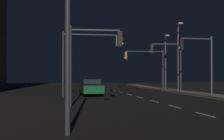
{
  "coord_description": "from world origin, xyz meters",
  "views": [
    {
      "loc": [
        -7.34,
        -1.49,
        1.99
      ],
      "look_at": [
        -1.4,
        30.59,
        2.45
      ],
      "focal_mm": 50.58,
      "sensor_mm": 36.0,
      "label": 1
    }
  ],
  "objects": [
    {
      "name": "street_lamp_median",
      "position": [
        -6.58,
        8.74,
        4.17
      ],
      "size": [
        1.92,
        1.36,
        6.85
      ],
      "color": "#2D3033",
      "rests_on": "ground"
    },
    {
      "name": "lane_edge_line",
      "position": [
        5.64,
        22.5,
        0.01
      ],
      "size": [
        0.14,
        53.0,
        0.01
      ],
      "color": "gold",
      "rests_on": "ground"
    },
    {
      "name": "car_oncoming",
      "position": [
        -3.92,
        27.85,
        0.82
      ],
      "size": [
        1.86,
        4.41,
        1.57
      ],
      "color": "#14592D",
      "rests_on": "ground"
    },
    {
      "name": "traffic_light_overhead_east",
      "position": [
        -4.39,
        25.88,
        4.08
      ],
      "size": [
        5.1,
        0.34,
        5.72
      ],
      "color": "#2D3033",
      "rests_on": "ground"
    },
    {
      "name": "traffic_light_far_center",
      "position": [
        4.19,
        37.41,
        3.76
      ],
      "size": [
        5.11,
        0.73,
        5.04
      ],
      "color": "#38383D",
      "rests_on": "sidewalk_right"
    },
    {
      "name": "traffic_light_mid_right",
      "position": [
        4.98,
        31.53,
        3.96
      ],
      "size": [
        3.51,
        0.74,
        5.45
      ],
      "color": "#38383D",
      "rests_on": "sidewalk_right"
    },
    {
      "name": "traffic_light_near_left",
      "position": [
        5.08,
        24.34,
        3.8
      ],
      "size": [
        3.27,
        0.42,
        5.25
      ],
      "color": "#4C4C51",
      "rests_on": "sidewalk_right"
    },
    {
      "name": "ground_plane",
      "position": [
        0.0,
        17.5,
        0.0
      ],
      "size": [
        112.0,
        112.0,
        0.0
      ],
      "primitive_type": "plane",
      "color": "black",
      "rests_on": "ground"
    },
    {
      "name": "street_lamp_mid_block",
      "position": [
        7.03,
        37.61,
        4.37
      ],
      "size": [
        0.56,
        1.59,
        7.05
      ],
      "color": "#4C4C51",
      "rests_on": "sidewalk_right"
    },
    {
      "name": "street_lamp_across_street",
      "position": [
        6.35,
        31.66,
        4.68
      ],
      "size": [
        0.84,
        2.12,
        7.55
      ],
      "color": "#4C4C51",
      "rests_on": "sidewalk_right"
    },
    {
      "name": "traffic_light_mid_left",
      "position": [
        -4.86,
        17.94,
        3.51
      ],
      "size": [
        3.4,
        0.42,
        5.0
      ],
      "color": "#2D3033",
      "rests_on": "ground"
    },
    {
      "name": "lane_markings_center",
      "position": [
        0.0,
        21.0,
        0.01
      ],
      "size": [
        0.14,
        50.0,
        0.01
      ],
      "color": "silver",
      "rests_on": "ground"
    }
  ]
}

